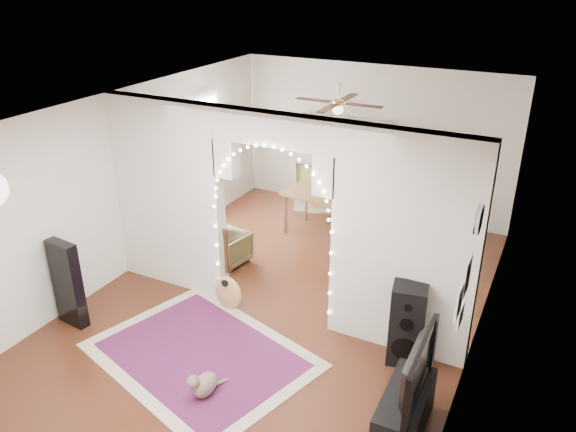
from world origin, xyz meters
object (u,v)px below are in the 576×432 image
at_px(floor_speaker, 407,325).
at_px(dining_chair_left, 228,248).
at_px(acoustic_guitar, 228,280).
at_px(dining_table, 321,197).
at_px(bookcase, 341,166).
at_px(dining_chair_right, 422,226).
at_px(media_console, 404,413).

height_order(floor_speaker, dining_chair_left, floor_speaker).
bearing_deg(acoustic_guitar, dining_table, 84.67).
relative_size(acoustic_guitar, dining_chair_left, 1.79).
bearing_deg(bookcase, floor_speaker, -80.96).
distance_m(bookcase, dining_chair_right, 1.88).
bearing_deg(bookcase, media_console, -84.30).
distance_m(dining_chair_left, dining_chair_right, 3.29).
distance_m(floor_speaker, dining_chair_right, 3.32).
xyz_separation_m(media_console, dining_chair_left, (-3.40, 2.17, 0.00)).
height_order(media_console, dining_table, dining_table).
height_order(media_console, dining_chair_left, dining_chair_left).
bearing_deg(dining_table, media_console, -46.91).
bearing_deg(floor_speaker, bookcase, 111.13).
bearing_deg(media_console, acoustic_guitar, 156.96).
relative_size(dining_table, dining_chair_right, 2.64).
relative_size(media_console, dining_chair_left, 1.79).
xyz_separation_m(floor_speaker, bookcase, (-2.33, 3.75, 0.38)).
distance_m(media_console, bookcase, 5.56).
height_order(dining_table, dining_chair_left, dining_table).
bearing_deg(acoustic_guitar, floor_speaker, -1.26).
distance_m(floor_speaker, dining_table, 3.47).
height_order(bookcase, dining_table, bookcase).
distance_m(media_console, dining_table, 4.55).
distance_m(floor_speaker, bookcase, 4.43).
relative_size(floor_speaker, media_console, 1.00).
bearing_deg(dining_chair_right, dining_chair_left, -145.72).
relative_size(bookcase, dining_chair_right, 3.54).
xyz_separation_m(media_console, dining_table, (-2.54, 3.75, 0.43)).
distance_m(acoustic_guitar, dining_chair_right, 3.71).
height_order(bookcase, dining_chair_right, bookcase).
bearing_deg(floor_speaker, acoustic_guitar, 169.24).
bearing_deg(dining_table, dining_chair_right, 29.69).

